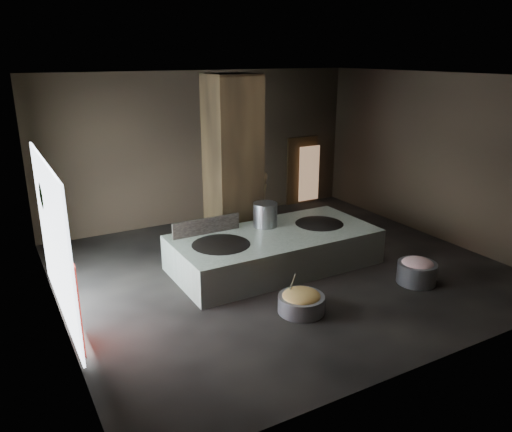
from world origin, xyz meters
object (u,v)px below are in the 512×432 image
hearth_platform (275,249)px  cook (260,203)px  stock_pot (265,216)px  wok_left (221,249)px  meat_basin (417,273)px  wok_right (319,227)px  veg_basin (301,304)px

hearth_platform → cook: cook is taller
stock_pot → hearth_platform: bearing=-95.2°
wok_left → meat_basin: size_ratio=1.77×
wok_left → stock_pot: bearing=21.8°
cook → meat_basin: cook is taller
hearth_platform → wok_right: (1.35, 0.05, 0.32)m
wok_right → meat_basin: size_ratio=1.65×
wok_left → hearth_platform: bearing=2.0°
hearth_platform → wok_right: size_ratio=3.41×
veg_basin → meat_basin: 3.04m
wok_left → cook: cook is taller
veg_basin → cook: bearing=70.9°
hearth_platform → cook: (0.79, 2.13, 0.49)m
wok_left → veg_basin: bearing=-71.2°
wok_left → wok_right: bearing=2.0°
stock_pot → cook: (0.74, 1.58, -0.21)m
cook → veg_basin: (-1.50, -4.34, -0.75)m
cook → wok_left: bearing=18.4°
meat_basin → hearth_platform: bearing=134.5°
wok_right → cook: 2.16m
stock_pot → veg_basin: (-0.76, -2.77, -0.96)m
wok_right → stock_pot: 1.44m
hearth_platform → meat_basin: 3.33m
hearth_platform → meat_basin: bearing=-46.0°
stock_pot → veg_basin: size_ratio=0.68×
cook → meat_basin: (1.53, -4.50, -0.68)m
cook → hearth_platform: bearing=43.8°
hearth_platform → wok_left: bearing=-178.5°
wok_right → stock_pot: bearing=159.0°
hearth_platform → stock_pot: stock_pot is taller
cook → veg_basin: 4.66m
wok_left → wok_right: (2.80, 0.10, 0.00)m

